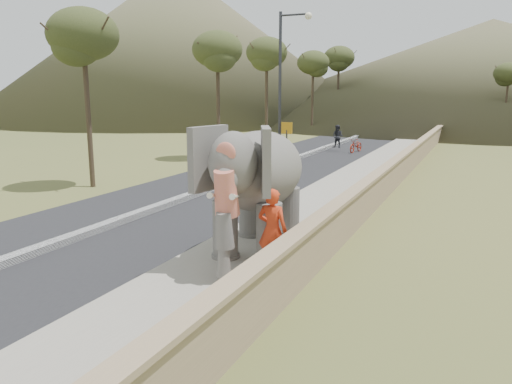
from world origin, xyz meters
TOP-DOWN VIEW (x-y plane):
  - ground at (0.00, 0.00)m, footprint 160.00×160.00m
  - road at (-5.00, 10.00)m, footprint 7.00×120.00m
  - median at (-5.00, 10.00)m, footprint 0.35×120.00m
  - walkway at (0.00, 10.00)m, footprint 3.00×120.00m
  - parapet at (1.65, 10.00)m, footprint 0.30×120.00m
  - lamppost at (-4.69, 13.90)m, footprint 1.76×0.36m
  - signboard at (-4.50, 13.68)m, footprint 0.60×0.08m
  - hill_left at (-38.00, 55.00)m, footprint 60.00×60.00m
  - hill_far at (5.00, 70.00)m, footprint 80.00×80.00m
  - elephant_and_man at (0.02, -0.04)m, footprint 2.68×4.50m
  - motorcyclist at (-3.12, 21.72)m, footprint 2.14×1.90m
  - trees at (1.70, 30.11)m, footprint 47.36×45.02m

SIDE VIEW (x-z plane):
  - ground at x=0.00m, z-range 0.00..0.00m
  - road at x=-5.00m, z-range 0.00..0.03m
  - walkway at x=0.00m, z-range 0.00..0.15m
  - median at x=-5.00m, z-range 0.00..0.22m
  - parapet at x=1.65m, z-range 0.00..1.10m
  - motorcyclist at x=-3.12m, z-range -0.21..1.57m
  - signboard at x=-4.50m, z-range 0.44..2.84m
  - elephant_and_man at x=0.02m, z-range 0.14..3.23m
  - trees at x=1.70m, z-range -0.72..8.62m
  - lamppost at x=-4.69m, z-range 0.87..8.87m
  - hill_far at x=5.00m, z-range 0.00..14.00m
  - hill_left at x=-38.00m, z-range 0.00..22.00m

